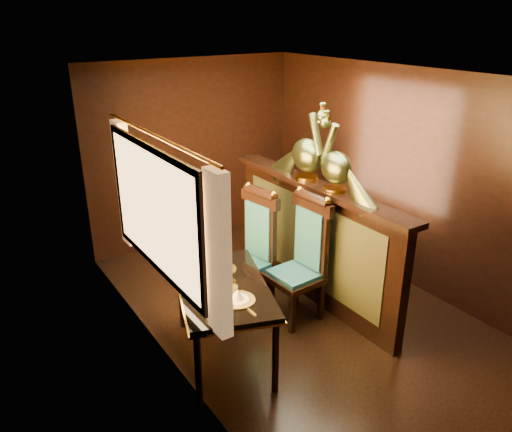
% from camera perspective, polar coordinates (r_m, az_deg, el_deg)
% --- Properties ---
extents(ground, '(5.00, 5.00, 0.00)m').
position_cam_1_polar(ground, '(5.49, 5.61, -11.32)').
color(ground, black).
rests_on(ground, ground).
extents(room_shell, '(3.04, 5.04, 2.52)m').
position_cam_1_polar(room_shell, '(4.76, 5.38, 4.50)').
color(room_shell, black).
rests_on(room_shell, ground).
extents(partition, '(0.26, 2.70, 1.36)m').
position_cam_1_polar(partition, '(5.52, 6.53, -2.66)').
color(partition, black).
rests_on(partition, ground).
extents(dining_table, '(1.17, 1.49, 0.97)m').
position_cam_1_polar(dining_table, '(4.55, -3.84, -8.63)').
color(dining_table, black).
rests_on(dining_table, ground).
extents(chair_left, '(0.52, 0.55, 1.38)m').
position_cam_1_polar(chair_left, '(5.19, 5.59, -4.28)').
color(chair_left, black).
rests_on(chair_left, ground).
extents(chair_right, '(0.55, 0.57, 1.34)m').
position_cam_1_polar(chair_right, '(5.40, -0.14, -3.27)').
color(chair_right, black).
rests_on(chair_right, ground).
extents(peacock_left, '(0.25, 0.66, 0.78)m').
position_cam_1_polar(peacock_left, '(4.97, 9.26, 7.09)').
color(peacock_left, '#1B5341').
rests_on(peacock_left, partition).
extents(peacock_right, '(0.27, 0.72, 0.85)m').
position_cam_1_polar(peacock_right, '(5.29, 5.95, 8.57)').
color(peacock_right, '#1B5341').
rests_on(peacock_right, partition).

